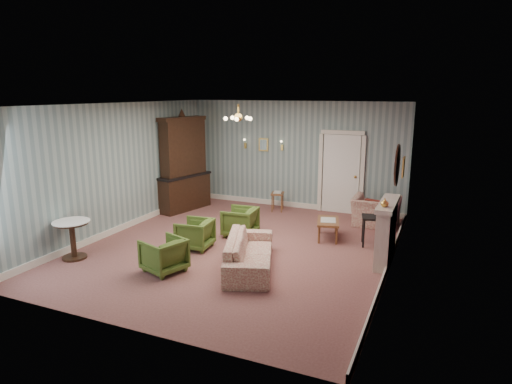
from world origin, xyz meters
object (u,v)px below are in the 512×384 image
at_px(fireplace, 386,232).
at_px(side_table_black, 372,231).
at_px(olive_chair_a, 164,253).
at_px(olive_chair_b, 195,232).
at_px(wingback_chair, 376,207).
at_px(pedestal_table, 73,240).
at_px(dresser, 183,161).
at_px(sofa_chintz, 250,247).
at_px(coffee_table, 328,229).
at_px(olive_chair_c, 240,220).

bearing_deg(fireplace, side_table_black, 116.17).
xyz_separation_m(olive_chair_a, olive_chair_b, (-0.11, 1.24, -0.00)).
xyz_separation_m(wingback_chair, pedestal_table, (-5.01, -4.46, -0.09)).
height_order(olive_chair_a, olive_chair_b, olive_chair_a).
bearing_deg(dresser, wingback_chair, 19.40).
bearing_deg(wingback_chair, pedestal_table, 42.34).
distance_m(fireplace, side_table_black, 0.88).
xyz_separation_m(dresser, fireplace, (5.51, -1.69, -0.75)).
height_order(sofa_chintz, fireplace, fireplace).
bearing_deg(olive_chair_b, olive_chair_a, -0.77).
bearing_deg(olive_chair_a, dresser, -133.63).
relative_size(sofa_chintz, coffee_table, 2.46).
distance_m(olive_chair_c, wingback_chair, 3.30).
bearing_deg(sofa_chintz, coffee_table, -42.95).
distance_m(olive_chair_b, side_table_black, 3.65).
relative_size(side_table_black, pedestal_table, 0.84).
distance_m(fireplace, pedestal_table, 5.95).
xyz_separation_m(olive_chair_b, olive_chair_c, (0.50, 1.09, 0.02)).
xyz_separation_m(sofa_chintz, side_table_black, (1.85, 2.07, -0.08)).
xyz_separation_m(olive_chair_a, dresser, (-1.96, 3.76, 0.99)).
distance_m(coffee_table, pedestal_table, 5.21).
relative_size(dresser, fireplace, 1.89).
bearing_deg(pedestal_table, olive_chair_b, 37.47).
relative_size(sofa_chintz, side_table_black, 3.18).
bearing_deg(olive_chair_b, wingback_chair, 127.92).
distance_m(olive_chair_b, fireplace, 3.76).
bearing_deg(olive_chair_c, pedestal_table, -47.45).
height_order(olive_chair_a, dresser, dresser).
distance_m(olive_chair_c, fireplace, 3.18).
bearing_deg(sofa_chintz, side_table_black, -62.00).
height_order(fireplace, side_table_black, fireplace).
xyz_separation_m(olive_chair_b, pedestal_table, (-1.84, -1.41, 0.04)).
bearing_deg(pedestal_table, olive_chair_a, 4.95).
xyz_separation_m(sofa_chintz, fireplace, (2.22, 1.31, 0.19)).
bearing_deg(olive_chair_b, pedestal_table, -58.50).
relative_size(olive_chair_a, olive_chair_c, 0.96).
xyz_separation_m(olive_chair_a, pedestal_table, (-1.96, -0.17, 0.04)).
relative_size(olive_chair_b, olive_chair_c, 0.95).
bearing_deg(olive_chair_c, fireplace, 80.91).
bearing_deg(olive_chair_a, fireplace, 139.04).
distance_m(olive_chair_b, sofa_chintz, 1.52).
relative_size(olive_chair_a, olive_chair_b, 1.01).
xyz_separation_m(dresser, pedestal_table, (0.00, -3.93, -0.95)).
bearing_deg(fireplace, olive_chair_c, 175.19).
bearing_deg(pedestal_table, fireplace, 22.10).
relative_size(sofa_chintz, fireplace, 1.44).
distance_m(wingback_chair, side_table_black, 1.48).
distance_m(sofa_chintz, side_table_black, 2.77).
height_order(olive_chair_c, side_table_black, olive_chair_c).
bearing_deg(coffee_table, olive_chair_a, -127.52).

